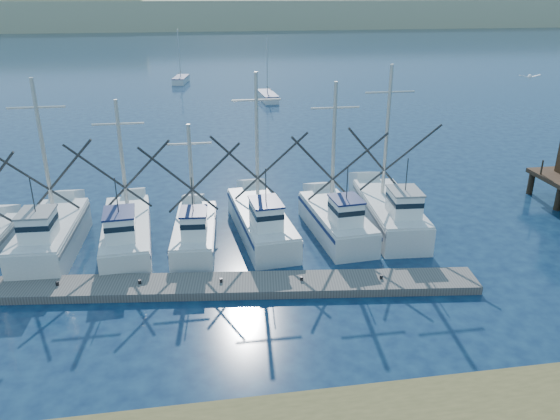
% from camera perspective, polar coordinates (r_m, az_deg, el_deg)
% --- Properties ---
extents(ground, '(500.00, 500.00, 0.00)m').
position_cam_1_polar(ground, '(24.15, 5.56, -13.15)').
color(ground, '#0C1A35').
rests_on(ground, ground).
extents(floating_dock, '(31.60, 5.86, 0.42)m').
position_cam_1_polar(floating_dock, '(27.88, -12.37, -7.85)').
color(floating_dock, '#605B56').
rests_on(floating_dock, ground).
extents(dune_ridge, '(360.00, 60.00, 10.00)m').
position_cam_1_polar(dune_ridge, '(229.22, -8.35, 19.72)').
color(dune_ridge, tan).
rests_on(dune_ridge, ground).
extents(trawler_fleet, '(31.22, 9.06, 9.81)m').
position_cam_1_polar(trawler_fleet, '(32.03, -10.75, -2.07)').
color(trawler_fleet, silver).
rests_on(trawler_fleet, ground).
extents(sailboat_near, '(2.12, 6.39, 8.10)m').
position_cam_1_polar(sailboat_near, '(74.46, -1.29, 11.77)').
color(sailboat_near, silver).
rests_on(sailboat_near, ground).
extents(sailboat_far, '(2.78, 5.76, 8.10)m').
position_cam_1_polar(sailboat_far, '(90.00, -10.32, 13.25)').
color(sailboat_far, silver).
rests_on(sailboat_far, ground).
extents(flying_gull, '(1.23, 0.22, 0.22)m').
position_cam_1_polar(flying_gull, '(33.10, 24.65, 12.58)').
color(flying_gull, white).
rests_on(flying_gull, ground).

